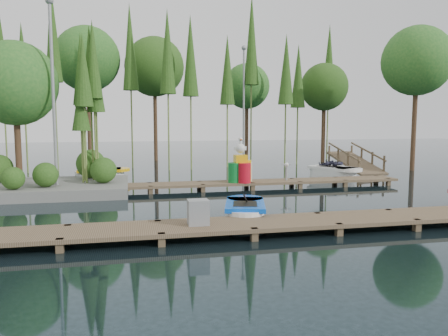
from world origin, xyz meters
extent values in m
plane|color=#1C2E34|center=(0.00, 0.00, 0.00)|extent=(90.00, 90.00, 0.00)
cube|color=brown|center=(0.00, -4.50, 0.25)|extent=(18.00, 1.50, 0.10)
cube|color=brown|center=(-4.30, -5.13, 0.05)|extent=(0.16, 0.16, 0.50)
cube|color=brown|center=(-4.30, -3.87, 0.05)|extent=(0.16, 0.16, 0.50)
cube|color=brown|center=(-2.15, -5.13, 0.05)|extent=(0.16, 0.16, 0.50)
cube|color=brown|center=(-2.15, -3.87, 0.05)|extent=(0.16, 0.16, 0.50)
cube|color=brown|center=(0.00, -5.13, 0.05)|extent=(0.16, 0.16, 0.50)
cube|color=brown|center=(0.00, -3.87, 0.05)|extent=(0.16, 0.16, 0.50)
cube|color=brown|center=(2.15, -5.13, 0.05)|extent=(0.16, 0.16, 0.50)
cube|color=brown|center=(2.15, -3.87, 0.05)|extent=(0.16, 0.16, 0.50)
cube|color=brown|center=(4.30, -5.13, 0.05)|extent=(0.16, 0.16, 0.50)
cube|color=brown|center=(4.30, -3.87, 0.05)|extent=(0.16, 0.16, 0.50)
cube|color=brown|center=(1.00, 2.50, 0.25)|extent=(15.00, 1.20, 0.10)
cube|color=brown|center=(-6.10, 2.02, 0.05)|extent=(0.16, 0.16, 0.50)
cube|color=brown|center=(-6.10, 2.98, 0.05)|extent=(0.16, 0.16, 0.50)
cube|color=brown|center=(-4.07, 2.02, 0.05)|extent=(0.16, 0.16, 0.50)
cube|color=brown|center=(-4.07, 2.98, 0.05)|extent=(0.16, 0.16, 0.50)
cube|color=brown|center=(-2.04, 2.02, 0.05)|extent=(0.16, 0.16, 0.50)
cube|color=brown|center=(-2.04, 2.98, 0.05)|extent=(0.16, 0.16, 0.50)
cube|color=brown|center=(-0.01, 2.02, 0.05)|extent=(0.16, 0.16, 0.50)
cube|color=brown|center=(-0.01, 2.98, 0.05)|extent=(0.16, 0.16, 0.50)
cube|color=brown|center=(2.01, 2.02, 0.05)|extent=(0.16, 0.16, 0.50)
cube|color=brown|center=(2.01, 2.98, 0.05)|extent=(0.16, 0.16, 0.50)
cube|color=brown|center=(4.04, 2.02, 0.05)|extent=(0.16, 0.16, 0.50)
cube|color=brown|center=(4.04, 2.98, 0.05)|extent=(0.16, 0.16, 0.50)
cube|color=brown|center=(6.07, 2.02, 0.05)|extent=(0.16, 0.16, 0.50)
cube|color=brown|center=(6.07, 2.98, 0.05)|extent=(0.16, 0.16, 0.50)
cube|color=brown|center=(8.10, 2.02, 0.05)|extent=(0.16, 0.16, 0.50)
cube|color=brown|center=(8.10, 2.98, 0.05)|extent=(0.16, 0.16, 0.50)
cube|color=slate|center=(-6.00, 3.00, 0.18)|extent=(6.20, 4.20, 0.42)
sphere|color=#30591B|center=(-5.80, 2.00, 0.84)|extent=(0.90, 0.90, 0.90)
sphere|color=#30591B|center=(-4.40, 4.20, 0.99)|extent=(1.20, 1.20, 1.20)
sphere|color=#30591B|center=(-6.80, 1.60, 0.79)|extent=(0.80, 0.80, 0.80)
sphere|color=#30591B|center=(-3.80, 2.60, 0.89)|extent=(1.00, 1.00, 1.00)
cylinder|color=#4A311F|center=(-7.00, 3.40, 2.00)|extent=(0.24, 0.24, 3.60)
sphere|color=#367028|center=(-7.00, 3.40, 4.20)|extent=(3.20, 3.20, 3.20)
cylinder|color=olive|center=(-4.25, 3.56, 2.97)|extent=(0.07, 0.07, 5.93)
cone|color=#30591B|center=(-4.25, 3.56, 5.04)|extent=(0.70, 0.70, 2.97)
cylinder|color=olive|center=(-4.57, 3.40, 2.83)|extent=(0.07, 0.07, 5.66)
cone|color=#30591B|center=(-4.57, 3.40, 4.81)|extent=(0.70, 0.70, 2.83)
cylinder|color=olive|center=(-4.07, 3.59, 2.61)|extent=(0.07, 0.07, 5.22)
cone|color=#30591B|center=(-4.07, 3.59, 4.44)|extent=(0.70, 0.70, 2.61)
cylinder|color=olive|center=(-4.44, 2.78, 2.76)|extent=(0.07, 0.07, 5.53)
cone|color=#30591B|center=(-4.44, 2.78, 4.70)|extent=(0.70, 0.70, 2.76)
cylinder|color=olive|center=(-4.59, 2.90, 2.01)|extent=(0.07, 0.07, 4.01)
cone|color=#30591B|center=(-4.59, 2.90, 3.41)|extent=(0.70, 0.70, 2.01)
cylinder|color=olive|center=(-4.13, 3.45, 3.05)|extent=(0.07, 0.07, 6.11)
cone|color=#30591B|center=(-4.13, 3.45, 5.19)|extent=(0.70, 0.70, 3.05)
cylinder|color=#4A311F|center=(12.74, 6.90, 3.03)|extent=(0.26, 0.26, 6.06)
sphere|color=#367028|center=(12.74, 6.90, 6.06)|extent=(3.81, 3.81, 3.81)
cylinder|color=#4A311F|center=(9.99, 12.65, 2.51)|extent=(0.26, 0.26, 5.02)
sphere|color=#30591B|center=(9.99, 12.65, 5.02)|extent=(3.16, 3.16, 3.16)
cylinder|color=#4A311F|center=(5.74, 16.70, 2.65)|extent=(0.26, 0.26, 5.31)
sphere|color=#367028|center=(5.74, 16.70, 5.31)|extent=(3.34, 3.34, 3.34)
cylinder|color=#4A311F|center=(-1.00, 16.03, 3.23)|extent=(0.26, 0.26, 6.46)
sphere|color=#30591B|center=(-1.00, 16.03, 6.46)|extent=(4.06, 4.06, 4.06)
cylinder|color=#4A311F|center=(-5.41, 16.00, 3.43)|extent=(0.26, 0.26, 6.85)
sphere|color=#367028|center=(-5.41, 16.00, 6.85)|extent=(4.31, 4.31, 4.31)
cylinder|color=olive|center=(-9.73, 12.48, 4.18)|extent=(0.09, 0.09, 8.36)
cone|color=#30591B|center=(-9.73, 12.48, 6.52)|extent=(0.90, 0.90, 4.60)
cylinder|color=olive|center=(-8.16, 10.23, 3.74)|extent=(0.09, 0.09, 7.48)
cone|color=#30591B|center=(-8.16, 10.23, 5.83)|extent=(0.90, 0.90, 4.11)
cylinder|color=olive|center=(-6.71, 10.82, 4.83)|extent=(0.09, 0.09, 9.66)
cone|color=#30591B|center=(-6.71, 10.82, 7.54)|extent=(0.90, 0.90, 5.31)
cylinder|color=olive|center=(-4.68, 11.83, 3.85)|extent=(0.09, 0.09, 7.69)
cone|color=#30591B|center=(-4.68, 11.83, 6.00)|extent=(0.90, 0.90, 4.23)
cylinder|color=olive|center=(-2.63, 11.48, 4.49)|extent=(0.09, 0.09, 8.99)
cone|color=#30591B|center=(-2.63, 11.48, 7.01)|extent=(0.90, 0.90, 4.94)
cylinder|color=olive|center=(-0.63, 9.87, 4.22)|extent=(0.09, 0.09, 8.44)
cone|color=#30591B|center=(-0.63, 9.87, 6.58)|extent=(0.90, 0.90, 4.64)
cylinder|color=olive|center=(0.65, 10.00, 4.11)|extent=(0.09, 0.09, 8.22)
cone|color=#30591B|center=(0.65, 10.00, 6.41)|extent=(0.90, 0.90, 4.52)
cylinder|color=olive|center=(2.96, 10.87, 3.70)|extent=(0.09, 0.09, 7.41)
cone|color=#30591B|center=(2.96, 10.87, 5.78)|extent=(0.90, 0.90, 4.07)
cylinder|color=olive|center=(4.49, 11.10, 4.89)|extent=(0.09, 0.09, 9.77)
cone|color=#30591B|center=(4.49, 11.10, 7.62)|extent=(0.90, 0.90, 5.38)
cylinder|color=olive|center=(6.24, 9.83, 3.70)|extent=(0.09, 0.09, 7.40)
cone|color=#30591B|center=(6.24, 9.83, 5.77)|extent=(0.90, 0.90, 4.07)
cylinder|color=olive|center=(7.63, 11.42, 3.57)|extent=(0.09, 0.09, 7.14)
cone|color=#30591B|center=(7.63, 11.42, 5.57)|extent=(0.90, 0.90, 3.93)
cylinder|color=olive|center=(10.17, 12.43, 4.31)|extent=(0.09, 0.09, 8.61)
cone|color=#30591B|center=(10.17, 12.43, 6.72)|extent=(0.90, 0.90, 4.74)
cylinder|color=gray|center=(-5.50, 2.50, 3.50)|extent=(0.12, 0.12, 7.00)
sphere|color=gray|center=(-5.50, 2.50, 7.10)|extent=(0.30, 0.30, 0.30)
cylinder|color=gray|center=(4.00, 11.00, 3.50)|extent=(0.12, 0.12, 7.00)
sphere|color=gray|center=(4.00, 11.00, 7.10)|extent=(0.30, 0.30, 0.30)
cube|color=brown|center=(9.00, 6.50, 0.55)|extent=(1.50, 3.94, 0.95)
cube|color=brown|center=(8.30, 4.90, 0.59)|extent=(0.08, 0.08, 0.90)
cube|color=brown|center=(8.30, 6.00, 0.70)|extent=(0.08, 0.08, 0.90)
cube|color=brown|center=(8.30, 7.10, 0.81)|extent=(0.08, 0.08, 0.90)
cube|color=brown|center=(8.30, 8.20, 0.92)|extent=(0.08, 0.08, 0.90)
cube|color=brown|center=(8.30, 6.50, 1.15)|extent=(0.06, 3.54, 0.83)
cube|color=brown|center=(9.70, 4.90, 0.59)|extent=(0.08, 0.08, 0.90)
cube|color=brown|center=(9.70, 6.00, 0.70)|extent=(0.08, 0.08, 0.90)
cube|color=brown|center=(9.70, 7.10, 0.81)|extent=(0.08, 0.08, 0.90)
cube|color=brown|center=(9.70, 8.20, 0.92)|extent=(0.08, 0.08, 0.90)
cube|color=brown|center=(9.70, 6.50, 1.15)|extent=(0.06, 3.54, 0.83)
cube|color=white|center=(0.34, -3.03, 0.18)|extent=(1.29, 1.30, 0.48)
cylinder|color=white|center=(0.48, -2.51, 0.18)|extent=(1.29, 1.29, 0.48)
cylinder|color=white|center=(0.21, -3.54, 0.18)|extent=(1.29, 1.29, 0.48)
cube|color=blue|center=(0.34, -3.03, 0.44)|extent=(1.51, 2.06, 0.12)
cylinder|color=blue|center=(0.54, -2.28, 0.44)|extent=(1.32, 1.32, 0.12)
cube|color=black|center=(0.30, -3.20, 0.48)|extent=(0.86, 1.01, 0.05)
torus|color=black|center=(0.37, -2.90, 0.62)|extent=(0.19, 0.27, 0.23)
cube|color=white|center=(-4.20, 6.54, 0.19)|extent=(1.16, 1.15, 0.52)
cylinder|color=white|center=(-3.64, 6.53, 0.19)|extent=(1.15, 1.15, 0.52)
cylinder|color=white|center=(-4.77, 6.55, 0.19)|extent=(1.15, 1.15, 0.52)
cube|color=#ECAE0C|center=(-4.20, 6.54, 0.47)|extent=(1.98, 1.19, 0.13)
cylinder|color=#ECAE0C|center=(-3.38, 6.52, 0.47)|extent=(1.17, 1.17, 0.13)
cube|color=black|center=(-4.39, 6.54, 0.51)|extent=(0.94, 0.72, 0.06)
torus|color=black|center=(-4.06, 6.53, 0.66)|extent=(0.26, 0.15, 0.25)
imported|color=#1E1E2D|center=(-4.44, 6.54, 0.74)|extent=(0.41, 0.31, 0.92)
cube|color=white|center=(6.80, 4.67, 0.20)|extent=(1.66, 1.66, 0.56)
cylinder|color=white|center=(7.09, 4.13, 0.20)|extent=(1.65, 1.65, 0.56)
cylinder|color=white|center=(6.50, 5.21, 0.20)|extent=(1.65, 1.65, 0.56)
cube|color=white|center=(6.80, 4.67, 0.51)|extent=(2.10, 2.46, 0.14)
cylinder|color=white|center=(7.22, 3.89, 0.51)|extent=(1.68, 1.68, 0.14)
cube|color=black|center=(6.70, 4.85, 0.55)|extent=(1.14, 1.24, 0.06)
torus|color=black|center=(6.87, 4.54, 0.71)|extent=(0.27, 0.32, 0.27)
imported|color=#1E1E2D|center=(6.68, 4.90, 0.76)|extent=(0.46, 0.50, 0.91)
imported|color=#1E1E2D|center=(7.15, 4.75, 0.70)|extent=(0.35, 0.39, 0.69)
cube|color=gray|center=(-1.22, -4.50, 0.60)|extent=(0.49, 0.42, 0.60)
cylinder|color=#ECAE0C|center=(1.79, 2.50, 0.74)|extent=(0.59, 0.59, 0.88)
cylinder|color=#0D782B|center=(1.33, 2.31, 0.70)|extent=(0.53, 0.53, 0.80)
cylinder|color=silver|center=(1.86, 2.58, 0.70)|extent=(0.53, 0.53, 0.80)
cylinder|color=red|center=(1.69, 2.13, 0.70)|extent=(0.53, 0.53, 0.80)
cube|color=#ECAE0C|center=(1.60, 2.40, 1.25)|extent=(0.49, 0.49, 0.31)
sphere|color=white|center=(1.60, 2.40, 1.67)|extent=(0.39, 0.39, 0.39)
cylinder|color=white|center=(1.60, 2.40, 1.89)|extent=(0.09, 0.09, 0.27)
sphere|color=white|center=(1.60, 2.40, 2.05)|extent=(0.18, 0.18, 0.18)
cone|color=#FF580D|center=(1.60, 2.22, 2.03)|extent=(0.09, 0.27, 0.09)
cube|color=white|center=(1.60, 2.40, 1.67)|extent=(0.49, 0.05, 0.16)
cylinder|color=gray|center=(3.62, 2.50, 0.58)|extent=(0.09, 0.09, 0.56)
sphere|color=white|center=(3.62, 2.50, 0.95)|extent=(0.19, 0.19, 0.19)
cube|color=gray|center=(3.62, 2.50, 0.95)|extent=(0.46, 0.04, 0.04)
cone|color=#FF580D|center=(3.62, 2.39, 0.95)|extent=(0.04, 0.09, 0.04)
camera|label=1|loc=(-2.81, -14.70, 2.80)|focal=35.00mm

